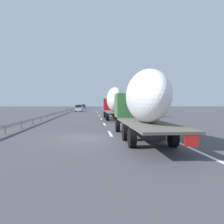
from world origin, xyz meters
name	(u,v)px	position (x,y,z in m)	size (l,w,h in m)	color
ground_plane	(90,113)	(40.00, 0.00, 0.00)	(260.00, 260.00, 0.00)	#424247
lane_stripe_0	(110,134)	(2.00, -1.80, 0.00)	(3.20, 0.20, 0.01)	white
lane_stripe_1	(104,124)	(10.29, -1.80, 0.00)	(3.20, 0.20, 0.01)	white
lane_stripe_2	(101,119)	(19.48, -1.80, 0.00)	(3.20, 0.20, 0.01)	white
lane_stripe_3	(99,116)	(28.02, -1.80, 0.00)	(3.20, 0.20, 0.01)	white
lane_stripe_4	(97,113)	(43.70, -1.80, 0.00)	(3.20, 0.20, 0.01)	white
lane_stripe_5	(97,112)	(46.85, -1.80, 0.00)	(3.20, 0.20, 0.01)	white
lane_stripe_6	(96,110)	(63.18, -1.80, 0.00)	(3.20, 0.20, 0.01)	white
edge_line_right	(111,112)	(45.00, -5.50, 0.00)	(110.00, 0.20, 0.01)	white
truck_lead	(114,102)	(17.85, -3.60, 2.54)	(14.23, 2.55, 4.53)	#B21919
truck_trailing	(142,101)	(-1.14, -3.60, 2.43)	(12.50, 2.55, 4.27)	#387038
car_blue_sedan	(84,106)	(94.71, 3.44, 0.94)	(4.39, 1.75, 1.87)	#28479E
car_silver_hatch	(80,107)	(67.68, 3.82, 0.94)	(4.03, 1.73, 1.86)	#ADB2B7
car_white_van	(79,108)	(50.85, 3.32, 0.94)	(4.23, 1.85, 1.87)	white
road_sign	(119,104)	(38.74, -6.70, 2.12)	(0.10, 0.90, 3.05)	gray
tree_0	(121,98)	(87.76, -13.29, 4.95)	(2.58, 2.58, 7.96)	#472D19
tree_1	(131,95)	(48.66, -11.17, 4.70)	(3.76, 3.76, 7.47)	#472D19
tree_2	(145,95)	(24.38, -9.57, 3.71)	(3.17, 3.17, 5.79)	#472D19
guardrail_median	(66,110)	(43.00, 6.00, 0.58)	(94.00, 0.10, 0.76)	#9EA0A5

